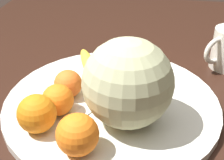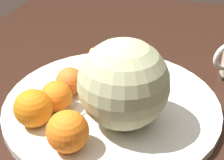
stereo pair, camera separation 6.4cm
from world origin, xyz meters
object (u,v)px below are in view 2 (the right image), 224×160
orange_front_right (68,131)px  orange_mid_center (33,108)px  kitchen_table (104,151)px  orange_front_left (70,81)px  orange_back_left (57,95)px  banana_bunch (118,67)px  fruit_bowl (112,103)px  melon (123,84)px  produce_tag (84,109)px

orange_front_right → orange_mid_center: same height
kitchen_table → orange_front_left: (-0.06, -0.09, 0.12)m
orange_front_right → orange_mid_center: bearing=-116.4°
orange_mid_center → orange_back_left: 0.06m
banana_bunch → orange_front_right: 0.27m
banana_bunch → orange_front_left: orange_front_left is taller
fruit_bowl → kitchen_table: bearing=-0.8°
fruit_bowl → orange_mid_center: bearing=-46.3°
fruit_bowl → orange_front_right: bearing=-11.6°
melon → produce_tag: melon is taller
kitchen_table → orange_mid_center: (0.05, -0.12, 0.13)m
orange_front_left → produce_tag: (0.05, 0.05, -0.03)m
kitchen_table → orange_mid_center: orange_mid_center is taller
banana_bunch → orange_back_left: bearing=144.3°
kitchen_table → melon: (0.00, 0.04, 0.18)m
orange_mid_center → orange_back_left: bearing=158.8°
melon → banana_bunch: bearing=-162.0°
orange_mid_center → banana_bunch: bearing=155.6°
fruit_bowl → produce_tag: 0.07m
orange_front_right → orange_mid_center: (-0.04, -0.09, -0.00)m
melon → orange_front_left: melon is taller
kitchen_table → melon: 0.18m
kitchen_table → orange_front_left: size_ratio=28.21×
fruit_bowl → melon: (0.06, 0.04, 0.09)m
orange_front_right → orange_front_left: bearing=-158.6°
kitchen_table → orange_front_right: size_ratio=23.20×
fruit_bowl → produce_tag: produce_tag is taller
banana_bunch → orange_mid_center: orange_mid_center is taller
orange_front_left → orange_front_right: bearing=21.4°
orange_front_left → orange_mid_center: (0.12, -0.02, 0.01)m
fruit_bowl → orange_front_left: orange_front_left is taller
orange_front_right → orange_back_left: bearing=-146.9°
produce_tag → banana_bunch: bearing=-165.9°
orange_mid_center → orange_back_left: (-0.06, 0.02, -0.00)m
kitchen_table → orange_back_left: (-0.00, -0.10, 0.12)m
fruit_bowl → orange_back_left: bearing=-59.5°
banana_bunch → orange_front_right: size_ratio=2.87×
orange_mid_center → produce_tag: bearing=132.3°
produce_tag → melon: bearing=104.6°
banana_bunch → produce_tag: size_ratio=2.41×
kitchen_table → fruit_bowl: 0.10m
orange_front_left → orange_back_left: 0.06m
kitchen_table → produce_tag: produce_tag is taller
orange_front_left → melon: bearing=64.5°
kitchen_table → orange_mid_center: size_ratio=23.49×
fruit_bowl → melon: bearing=31.9°
orange_front_left → orange_back_left: bearing=-2.6°
melon → banana_bunch: size_ratio=0.80×
kitchen_table → banana_bunch: bearing=-174.4°
orange_front_left → orange_front_right: 0.17m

